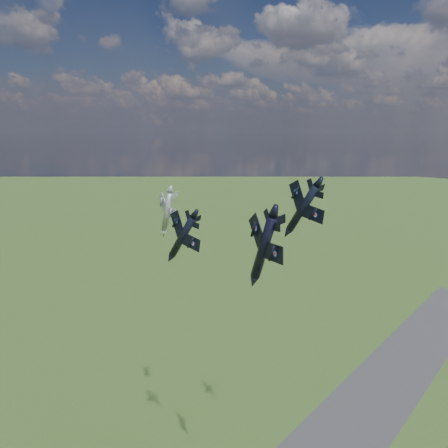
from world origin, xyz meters
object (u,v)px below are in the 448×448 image
Objects in this scene: jet_high_navy at (303,208)px; jet_left_silver at (167,212)px; jet_right_navy at (264,247)px; jet_lead_navy at (182,236)px.

jet_high_navy reaches higher than jet_left_silver.
jet_right_navy is at bearing -61.06° from jet_high_navy.
jet_high_navy is (16.53, 15.68, 5.15)m from jet_lead_navy.
jet_lead_navy is at bearing -121.78° from jet_high_navy.
jet_right_navy is 20.94m from jet_high_navy.
jet_right_navy is at bearing -3.91° from jet_left_silver.
jet_high_navy is at bearing 128.70° from jet_right_navy.
jet_lead_navy is 23.36m from jet_high_navy.
jet_lead_navy is 18.39m from jet_left_silver.
jet_lead_navy is 0.93× the size of jet_right_navy.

